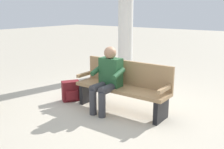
% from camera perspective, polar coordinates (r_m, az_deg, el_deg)
% --- Properties ---
extents(ground_plane, '(40.00, 40.00, 0.00)m').
position_cam_1_polar(ground_plane, '(4.87, 1.99, -7.83)').
color(ground_plane, '#B7AD99').
extents(bench_near, '(1.80, 0.49, 0.90)m').
position_cam_1_polar(bench_near, '(4.77, 2.51, -2.45)').
color(bench_near, '#9E7A51').
rests_on(bench_near, ground).
extents(person_seated, '(0.57, 0.57, 1.18)m').
position_cam_1_polar(person_seated, '(4.65, -1.06, -0.72)').
color(person_seated, '#23512D').
rests_on(person_seated, ground).
extents(backpack, '(0.36, 0.40, 0.41)m').
position_cam_1_polar(backpack, '(5.36, -8.99, -3.62)').
color(backpack, maroon).
rests_on(backpack, ground).
extents(support_pillar, '(0.42, 0.42, 3.84)m').
position_cam_1_polar(support_pillar, '(7.50, 3.04, 14.89)').
color(support_pillar, silver).
rests_on(support_pillar, ground).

